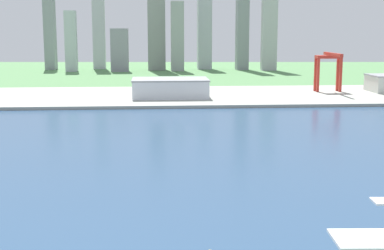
% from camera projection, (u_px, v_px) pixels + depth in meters
% --- Properties ---
extents(ground_plane, '(2400.00, 2400.00, 0.00)m').
position_uv_depth(ground_plane, '(210.00, 141.00, 293.60)').
color(ground_plane, '#558751').
extents(water_bay, '(840.00, 360.00, 0.15)m').
position_uv_depth(water_bay, '(225.00, 169.00, 234.61)').
color(water_bay, '#2D4C70').
rests_on(water_bay, ground).
extents(industrial_pier, '(840.00, 140.00, 2.50)m').
position_uv_depth(industrial_pier, '(187.00, 96.00, 480.13)').
color(industrial_pier, '#A3A599').
rests_on(industrial_pier, ground).
extents(port_crane_red, '(23.11, 46.65, 35.38)m').
position_uv_depth(port_crane_red, '(329.00, 63.00, 497.14)').
color(port_crane_red, '#B72D23').
rests_on(port_crane_red, industrial_pier).
extents(warehouse_main, '(63.07, 41.15, 15.35)m').
position_uv_depth(warehouse_main, '(170.00, 88.00, 461.24)').
color(warehouse_main, silver).
rests_on(warehouse_main, industrial_pier).
extents(distant_skyline, '(332.59, 71.28, 157.53)m').
position_uv_depth(distant_skyline, '(166.00, 27.00, 795.24)').
color(distant_skyline, gray).
rests_on(distant_skyline, ground).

